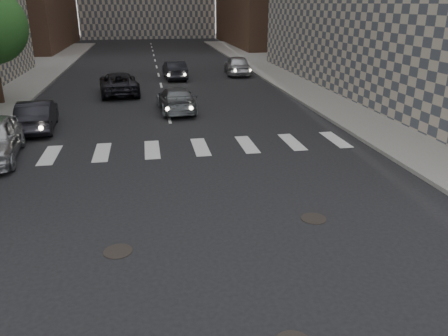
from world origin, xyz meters
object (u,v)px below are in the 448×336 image
Objects in this scene: traffic_car_a at (37,115)px; traffic_car_c at (119,83)px; traffic_car_b at (176,99)px; traffic_car_e at (175,70)px; traffic_car_d at (237,65)px.

traffic_car_a is 0.84× the size of traffic_car_c.
traffic_car_e is at bearing -96.70° from traffic_car_b.
traffic_car_e is (4.04, 5.54, -0.01)m from traffic_car_c.
traffic_car_d is 1.09× the size of traffic_car_e.
traffic_car_d is at bearing -149.73° from traffic_car_c.
traffic_car_b is (6.71, 2.65, -0.04)m from traffic_car_a.
traffic_car_d is at bearing -170.39° from traffic_car_e.
traffic_car_a is 8.83m from traffic_car_c.
traffic_car_c is 11.57m from traffic_car_d.
traffic_car_e reaches higher than traffic_car_b.
traffic_car_b is at bearing 115.26° from traffic_car_c.
traffic_car_a reaches higher than traffic_car_e.
traffic_car_d reaches higher than traffic_car_e.
traffic_car_d is (12.71, 15.00, 0.09)m from traffic_car_a.
traffic_car_a is 0.93× the size of traffic_car_b.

